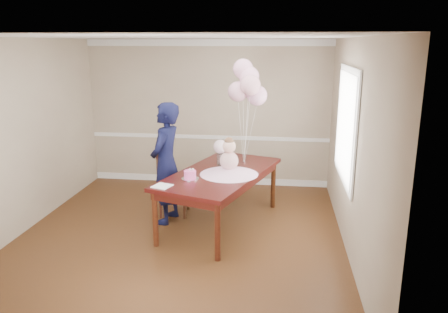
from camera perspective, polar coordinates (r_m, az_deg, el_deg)
floor at (r=6.21m, az=-5.86°, el=-10.50°), size 4.50×5.00×0.00m
ceiling at (r=5.62m, az=-6.60°, el=15.27°), size 4.50×5.00×0.02m
wall_back at (r=8.17m, az=-2.11°, el=5.65°), size 4.50×0.02×2.70m
wall_front at (r=3.49m, az=-15.86°, el=-7.48°), size 4.50×0.02×2.70m
wall_left at (r=6.66m, az=-25.39°, el=2.14°), size 0.02×5.00×2.70m
wall_right at (r=5.68m, az=16.44°, el=1.02°), size 0.02×5.00×2.70m
chair_rail_trim at (r=8.25m, az=-2.09°, el=2.55°), size 4.50×0.02×0.07m
crown_molding at (r=8.06m, az=-2.21°, el=14.66°), size 4.50×0.02×0.12m
baseboard_trim at (r=8.46m, az=-2.04°, el=-3.02°), size 4.50×0.02×0.12m
window_frame at (r=6.12m, az=15.68°, el=3.94°), size 0.02×1.66×1.56m
window_blinds at (r=6.12m, az=15.52°, el=3.95°), size 0.01×1.50×1.40m
dining_table_top at (r=6.32m, az=-0.47°, el=-2.23°), size 1.73×2.42×0.05m
table_apron at (r=6.35m, az=-0.47°, el=-2.94°), size 1.60×2.29×0.11m
table_leg_fl at (r=5.87m, az=-8.98°, el=-8.05°), size 0.10×0.10×0.77m
table_leg_fr at (r=5.43m, az=-0.85°, el=-9.80°), size 0.10×0.10×0.77m
table_leg_bl at (r=7.50m, az=-0.19°, el=-2.77°), size 0.10×0.10×0.77m
table_leg_br at (r=7.16m, az=6.44°, el=-3.72°), size 0.10×0.10×0.77m
baby_skirt at (r=6.18m, az=0.66°, el=-1.83°), size 1.05×1.05×0.11m
baby_torso at (r=6.14m, az=0.67°, el=-0.56°), size 0.26×0.26×0.26m
baby_head at (r=6.09m, az=0.67°, el=1.33°), size 0.19×0.19×0.19m
baby_hair at (r=6.08m, az=0.67°, el=1.93°), size 0.13×0.13×0.13m
cake_platter at (r=6.00m, az=-4.45°, el=-2.90°), size 0.30×0.30×0.01m
birthday_cake at (r=5.98m, az=-4.46°, el=-2.36°), size 0.21×0.21×0.11m
cake_flower_a at (r=5.96m, az=-4.47°, el=-1.71°), size 0.03×0.03×0.03m
cake_flower_b at (r=5.96m, az=-4.10°, el=-1.69°), size 0.03×0.03×0.03m
rose_vase_near at (r=6.64m, az=-0.48°, el=-0.36°), size 0.14×0.14×0.18m
roses_near at (r=6.60m, az=-0.49°, el=1.29°), size 0.21×0.21×0.21m
napkin at (r=5.73m, az=-8.08°, el=-3.84°), size 0.28×0.28×0.01m
balloon_weight at (r=6.79m, az=2.61°, el=-0.71°), size 0.06×0.06×0.02m
balloon_a at (r=6.63m, az=1.85°, el=8.47°), size 0.31×0.31×0.31m
balloon_b at (r=6.48m, az=3.44°, el=9.28°), size 0.31×0.31×0.31m
balloon_c at (r=6.66m, az=3.30°, el=10.37°), size 0.31×0.31×0.31m
balloon_d at (r=6.72m, az=2.51°, el=11.36°), size 0.31×0.31×0.31m
balloon_e at (r=6.61m, az=4.34°, el=7.94°), size 0.31×0.31×0.31m
balloon_ribbon_a at (r=6.71m, az=2.23°, el=3.14°), size 0.10×0.04×0.92m
balloon_ribbon_b at (r=6.63m, az=3.01°, el=3.47°), size 0.09×0.09×1.02m
balloon_ribbon_c at (r=6.71m, az=2.94°, el=4.09°), size 0.06×0.09×1.13m
balloon_ribbon_d at (r=6.73m, az=2.56°, el=4.60°), size 0.05×0.14×1.24m
balloon_ribbon_e at (r=6.70m, az=3.45°, el=2.87°), size 0.17×0.03×0.85m
dining_chair_seat at (r=6.87m, az=-6.54°, el=-3.83°), size 0.48×0.48×0.05m
chair_leg_fl at (r=6.82m, az=-8.29°, el=-6.20°), size 0.04×0.04×0.44m
chair_leg_fr at (r=6.75m, az=-5.21°, el=-6.31°), size 0.04×0.04×0.44m
chair_leg_bl at (r=7.16m, az=-7.68°, el=-5.15°), size 0.04×0.04×0.44m
chair_leg_br at (r=7.09m, az=-4.74°, el=-5.25°), size 0.04×0.04×0.44m
chair_back_post_l at (r=6.65m, az=-8.63°, el=-1.85°), size 0.04×0.04×0.57m
chair_back_post_r at (r=7.00m, az=-7.99°, el=-1.00°), size 0.04×0.04×0.57m
chair_slat_low at (r=6.86m, az=-8.27°, el=-2.40°), size 0.06×0.41×0.05m
chair_slat_mid at (r=6.81m, az=-8.32°, el=-1.08°), size 0.06×0.41×0.05m
chair_slat_top at (r=6.77m, az=-8.37°, el=0.25°), size 0.06×0.41×0.05m
woman at (r=6.49m, az=-7.58°, el=-0.90°), size 0.53×0.72×1.81m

